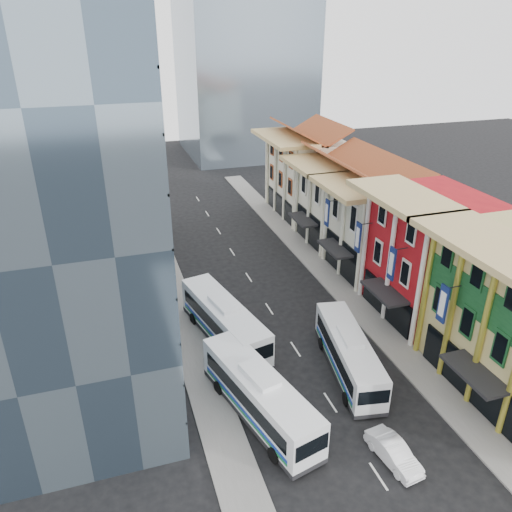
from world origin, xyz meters
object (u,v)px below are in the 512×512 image
object	(u,v)px
bus_left_far	(224,321)
sedan_right	(394,453)
bus_left_near	(259,394)
bus_right	(349,353)
office_tower	(61,188)

from	to	relation	value
bus_left_far	sedan_right	size ratio (longest dim) A/B	2.85
bus_left_near	sedan_right	world-z (taller)	bus_left_near
bus_left_near	bus_left_far	size ratio (longest dim) A/B	0.99
bus_left_near	sedan_right	xyz separation A→B (m)	(7.00, -6.49, -1.24)
bus_right	sedan_right	distance (m)	9.27
bus_left_near	bus_right	size ratio (longest dim) A/B	1.08
bus_right	sedan_right	size ratio (longest dim) A/B	2.60
bus_left_near	bus_left_far	distance (m)	9.99
bus_left_near	sedan_right	distance (m)	9.63
office_tower	sedan_right	distance (m)	29.01
office_tower	sedan_right	xyz separation A→B (m)	(18.50, -17.18, -14.28)
office_tower	bus_right	distance (m)	25.19
office_tower	bus_left_near	distance (m)	20.41
bus_left_near	bus_right	world-z (taller)	bus_left_near
office_tower	bus_left_near	xyz separation A→B (m)	(11.50, -10.69, -13.04)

